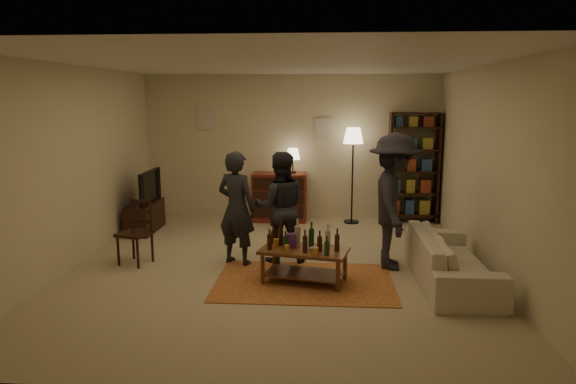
# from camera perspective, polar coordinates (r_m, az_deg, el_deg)

# --- Properties ---
(floor) EXTENTS (6.00, 6.00, 0.00)m
(floor) POSITION_cam_1_polar(r_m,az_deg,el_deg) (7.02, -1.22, -8.42)
(floor) COLOR #C6B793
(floor) RESTS_ON ground
(room_shell) EXTENTS (6.00, 6.00, 6.00)m
(room_shell) POSITION_cam_1_polar(r_m,az_deg,el_deg) (9.69, -3.52, 7.71)
(room_shell) COLOR beige
(room_shell) RESTS_ON ground
(rug) EXTENTS (2.20, 1.50, 0.01)m
(rug) POSITION_cam_1_polar(r_m,az_deg,el_deg) (6.50, 1.82, -9.93)
(rug) COLOR #9C3022
(rug) RESTS_ON ground
(coffee_table) EXTENTS (1.16, 0.80, 0.77)m
(coffee_table) POSITION_cam_1_polar(r_m,az_deg,el_deg) (6.38, 1.73, -6.67)
(coffee_table) COLOR brown
(coffee_table) RESTS_ON ground
(dining_chair) EXTENTS (0.50, 0.50, 0.92)m
(dining_chair) POSITION_cam_1_polar(r_m,az_deg,el_deg) (7.41, -16.43, -3.96)
(dining_chair) COLOR black
(dining_chair) RESTS_ON ground
(tv_stand) EXTENTS (0.40, 1.00, 1.06)m
(tv_stand) POSITION_cam_1_polar(r_m,az_deg,el_deg) (9.15, -15.63, -1.85)
(tv_stand) COLOR black
(tv_stand) RESTS_ON ground
(dresser) EXTENTS (1.00, 0.50, 1.36)m
(dresser) POSITION_cam_1_polar(r_m,az_deg,el_deg) (9.54, -0.92, -0.42)
(dresser) COLOR maroon
(dresser) RESTS_ON ground
(bookshelf) EXTENTS (0.90, 0.34, 2.02)m
(bookshelf) POSITION_cam_1_polar(r_m,az_deg,el_deg) (9.62, 13.75, 2.75)
(bookshelf) COLOR black
(bookshelf) RESTS_ON ground
(floor_lamp) EXTENTS (0.36, 0.36, 1.74)m
(floor_lamp) POSITION_cam_1_polar(r_m,az_deg,el_deg) (9.32, 7.25, 5.49)
(floor_lamp) COLOR black
(floor_lamp) RESTS_ON ground
(sofa) EXTENTS (0.81, 2.08, 0.61)m
(sofa) POSITION_cam_1_polar(r_m,az_deg,el_deg) (6.71, 17.65, -7.08)
(sofa) COLOR beige
(sofa) RESTS_ON ground
(person_left) EXTENTS (0.68, 0.58, 1.57)m
(person_left) POSITION_cam_1_polar(r_m,az_deg,el_deg) (7.03, -5.73, -1.80)
(person_left) COLOR #212228
(person_left) RESTS_ON ground
(person_right) EXTENTS (0.83, 0.69, 1.55)m
(person_right) POSITION_cam_1_polar(r_m,az_deg,el_deg) (7.10, -0.90, -1.71)
(person_right) COLOR #24242C
(person_right) RESTS_ON ground
(person_by_sofa) EXTENTS (0.76, 1.22, 1.82)m
(person_by_sofa) POSITION_cam_1_polar(r_m,az_deg,el_deg) (6.96, 11.69, -1.03)
(person_by_sofa) COLOR #23232A
(person_by_sofa) RESTS_ON ground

